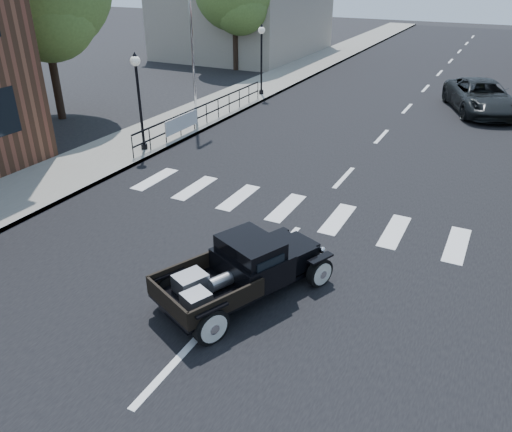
% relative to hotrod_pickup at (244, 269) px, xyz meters
% --- Properties ---
extents(ground, '(120.00, 120.00, 0.00)m').
position_rel_hotrod_pickup_xyz_m(ground, '(-0.16, 0.40, -0.70)').
color(ground, black).
rests_on(ground, ground).
extents(road, '(14.00, 80.00, 0.02)m').
position_rel_hotrod_pickup_xyz_m(road, '(-0.16, 15.40, -0.69)').
color(road, black).
rests_on(road, ground).
extents(road_markings, '(12.00, 60.00, 0.06)m').
position_rel_hotrod_pickup_xyz_m(road_markings, '(-0.16, 10.40, -0.70)').
color(road_markings, silver).
rests_on(road_markings, ground).
extents(sidewalk_left, '(3.00, 80.00, 0.15)m').
position_rel_hotrod_pickup_xyz_m(sidewalk_left, '(-8.66, 15.40, -0.62)').
color(sidewalk_left, gray).
rests_on(sidewalk_left, ground).
extents(low_building_left, '(10.00, 12.00, 5.00)m').
position_rel_hotrod_pickup_xyz_m(low_building_left, '(-15.16, 28.40, 1.80)').
color(low_building_left, '#A59A8A').
rests_on(low_building_left, ground).
extents(railing, '(0.08, 10.00, 1.00)m').
position_rel_hotrod_pickup_xyz_m(railing, '(-7.46, 10.40, -0.05)').
color(railing, black).
rests_on(railing, sidewalk_left).
extents(banner, '(0.04, 2.20, 0.60)m').
position_rel_hotrod_pickup_xyz_m(banner, '(-7.38, 8.40, -0.25)').
color(banner, silver).
rests_on(banner, sidewalk_left).
extents(lamp_post_b, '(0.36, 0.36, 3.55)m').
position_rel_hotrod_pickup_xyz_m(lamp_post_b, '(-7.76, 6.40, 1.23)').
color(lamp_post_b, black).
rests_on(lamp_post_b, sidewalk_left).
extents(lamp_post_c, '(0.36, 0.36, 3.55)m').
position_rel_hotrod_pickup_xyz_m(lamp_post_c, '(-7.76, 16.40, 1.23)').
color(lamp_post_c, black).
rests_on(lamp_post_c, sidewalk_left).
extents(big_tree_near, '(6.06, 6.06, 8.90)m').
position_rel_hotrod_pickup_xyz_m(big_tree_near, '(-14.16, 8.40, 3.75)').
color(big_tree_near, '#49662C').
rests_on(big_tree_near, ground).
extents(big_tree_far, '(5.19, 5.19, 7.62)m').
position_rel_hotrod_pickup_xyz_m(big_tree_far, '(-12.66, 22.40, 3.11)').
color(big_tree_far, '#49662C').
rests_on(big_tree_far, ground).
extents(hotrod_pickup, '(3.34, 4.43, 1.39)m').
position_rel_hotrod_pickup_xyz_m(hotrod_pickup, '(0.00, 0.00, 0.00)').
color(hotrod_pickup, black).
rests_on(hotrod_pickup, ground).
extents(second_car, '(4.33, 5.95, 1.50)m').
position_rel_hotrod_pickup_xyz_m(second_car, '(3.06, 18.30, 0.06)').
color(second_car, black).
rests_on(second_car, ground).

